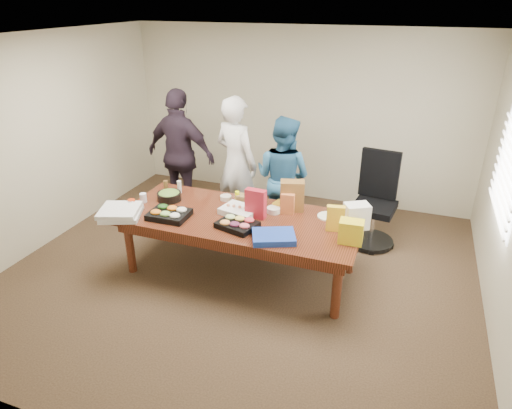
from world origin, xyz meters
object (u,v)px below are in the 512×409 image
at_px(person_right, 283,177).
at_px(sheet_cake, 240,211).
at_px(person_center, 236,164).
at_px(office_chair, 374,204).
at_px(salad_bowl, 169,196).
at_px(conference_table, 240,245).

bearing_deg(person_right, sheet_cake, 92.70).
height_order(person_center, person_right, person_center).
xyz_separation_m(office_chair, salad_bowl, (-2.41, -1.10, 0.19)).
bearing_deg(salad_bowl, person_center, 64.34).
bearing_deg(person_right, conference_table, 95.12).
distance_m(conference_table, salad_bowl, 1.10).
xyz_separation_m(conference_table, sheet_cake, (-0.03, 0.08, 0.41)).
bearing_deg(salad_bowl, person_right, 40.39).
distance_m(conference_table, office_chair, 1.88).
relative_size(person_center, salad_bowl, 6.28).
bearing_deg(conference_table, person_right, 81.45).
relative_size(person_center, person_right, 1.13).
bearing_deg(person_right, person_center, 12.05).
height_order(person_right, sheet_cake, person_right).
height_order(sheet_cake, salad_bowl, salad_bowl).
bearing_deg(office_chair, person_center, -170.43).
bearing_deg(salad_bowl, sheet_cake, -3.12).
bearing_deg(conference_table, person_center, 114.09).
relative_size(conference_table, person_right, 1.66).
xyz_separation_m(conference_table, person_center, (-0.52, 1.16, 0.57)).
height_order(conference_table, salad_bowl, salad_bowl).
height_order(person_center, sheet_cake, person_center).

